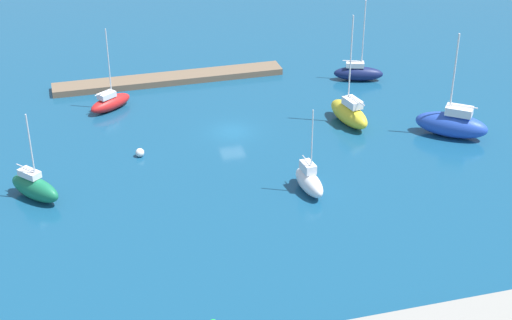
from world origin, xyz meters
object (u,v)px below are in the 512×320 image
sailboat_white_outer_mooring (309,181)px  pier_dock (169,79)px  sailboat_blue_lone_south (452,124)px  sailboat_yellow_off_beacon (349,113)px  mooring_buoy_white (140,153)px  sailboat_red_lone_north (110,102)px  sailboat_navy_near_pier (358,73)px  sailboat_green_center_basin (35,187)px

sailboat_white_outer_mooring → pier_dock: bearing=-170.7°
sailboat_blue_lone_south → sailboat_yellow_off_beacon: bearing=6.9°
sailboat_white_outer_mooring → mooring_buoy_white: 17.44m
sailboat_blue_lone_south → sailboat_white_outer_mooring: (17.64, 6.72, -0.31)m
sailboat_yellow_off_beacon → sailboat_red_lone_north: sailboat_yellow_off_beacon is taller
sailboat_red_lone_north → mooring_buoy_white: sailboat_red_lone_north is taller
pier_dock → sailboat_navy_near_pier: size_ratio=2.78×
pier_dock → sailboat_white_outer_mooring: 29.77m
sailboat_white_outer_mooring → sailboat_green_center_basin: (23.73, -5.19, 0.07)m
pier_dock → sailboat_white_outer_mooring: sailboat_white_outer_mooring is taller
sailboat_blue_lone_south → mooring_buoy_white: (31.39, -3.98, -0.98)m
sailboat_green_center_basin → sailboat_navy_near_pier: bearing=75.2°
pier_dock → mooring_buoy_white: 19.01m
pier_dock → sailboat_red_lone_north: size_ratio=2.97×
sailboat_yellow_off_beacon → sailboat_navy_near_pier: bearing=-37.2°
sailboat_navy_near_pier → sailboat_white_outer_mooring: bearing=-102.4°
pier_dock → sailboat_green_center_basin: bearing=55.8°
pier_dock → sailboat_green_center_basin: 28.47m
sailboat_red_lone_north → sailboat_blue_lone_south: bearing=-60.4°
mooring_buoy_white → sailboat_red_lone_north: bearing=-82.3°
sailboat_blue_lone_south → mooring_buoy_white: size_ratio=12.83×
sailboat_white_outer_mooring → sailboat_yellow_off_beacon: 14.96m
sailboat_blue_lone_south → sailboat_navy_near_pier: size_ratio=1.12×
sailboat_white_outer_mooring → sailboat_yellow_off_beacon: sailboat_yellow_off_beacon is taller
pier_dock → sailboat_blue_lone_south: bearing=139.1°
sailboat_white_outer_mooring → sailboat_red_lone_north: (15.35, -22.54, -0.19)m
sailboat_blue_lone_south → sailboat_white_outer_mooring: size_ratio=1.34×
sailboat_yellow_off_beacon → sailboat_green_center_basin: size_ratio=1.42×
sailboat_white_outer_mooring → sailboat_red_lone_north: 27.28m
pier_dock → sailboat_green_center_basin: (15.99, 23.54, 0.79)m
sailboat_blue_lone_south → pier_dock: bearing=-2.7°
mooring_buoy_white → sailboat_white_outer_mooring: bearing=142.1°
pier_dock → sailboat_green_center_basin: size_ratio=3.28×
pier_dock → sailboat_navy_near_pier: (-21.82, 5.53, 0.60)m
sailboat_white_outer_mooring → sailboat_yellow_off_beacon: (-8.61, -12.23, 0.18)m
sailboat_green_center_basin → sailboat_white_outer_mooring: bearing=37.4°
sailboat_green_center_basin → mooring_buoy_white: bearing=78.6°
sailboat_blue_lone_south → sailboat_yellow_off_beacon: size_ratio=0.93×
sailboat_white_outer_mooring → sailboat_navy_near_pier: (-14.07, -23.20, -0.11)m
sailboat_red_lone_north → sailboat_navy_near_pier: (-29.43, -0.66, 0.08)m
sailboat_navy_near_pier → sailboat_green_center_basin: 41.88m
sailboat_blue_lone_south → sailboat_green_center_basin: sailboat_blue_lone_south is taller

